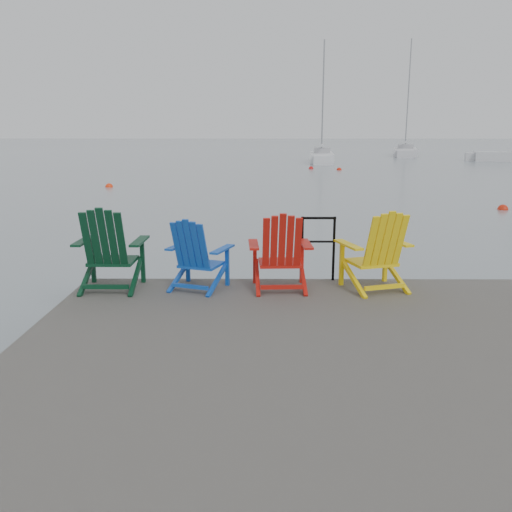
{
  "coord_description": "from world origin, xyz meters",
  "views": [
    {
      "loc": [
        -0.56,
        -4.9,
        2.54
      ],
      "look_at": [
        -0.61,
        2.42,
        0.85
      ],
      "focal_mm": 38.0,
      "sensor_mm": 36.0,
      "label": 1
    }
  ],
  "objects_px": {
    "chair_yellow": "(377,250)",
    "buoy_d": "(311,169)",
    "sailboat_near": "(321,158)",
    "chair_red": "(281,251)",
    "chair_green": "(109,249)",
    "chair_blue": "(197,254)",
    "handrail": "(318,242)",
    "buoy_c": "(339,170)",
    "buoy_a": "(503,210)",
    "buoy_b": "(109,187)",
    "sailboat_mid": "(405,152)"
  },
  "relations": [
    {
      "from": "chair_yellow",
      "to": "buoy_d",
      "type": "height_order",
      "value": "chair_yellow"
    },
    {
      "from": "buoy_d",
      "to": "sailboat_near",
      "type": "bearing_deg",
      "value": 78.69
    },
    {
      "from": "chair_red",
      "to": "chair_green",
      "type": "bearing_deg",
      "value": 177.59
    },
    {
      "from": "chair_yellow",
      "to": "chair_green",
      "type": "bearing_deg",
      "value": 163.27
    },
    {
      "from": "chair_green",
      "to": "chair_blue",
      "type": "xyz_separation_m",
      "value": [
        1.13,
        0.03,
        -0.08
      ]
    },
    {
      "from": "handrail",
      "to": "sailboat_near",
      "type": "height_order",
      "value": "sailboat_near"
    },
    {
      "from": "buoy_c",
      "to": "buoy_d",
      "type": "height_order",
      "value": "buoy_c"
    },
    {
      "from": "handrail",
      "to": "chair_green",
      "type": "relative_size",
      "value": 0.82
    },
    {
      "from": "buoy_a",
      "to": "buoy_b",
      "type": "distance_m",
      "value": 16.89
    },
    {
      "from": "handrail",
      "to": "chair_red",
      "type": "xyz_separation_m",
      "value": [
        -0.54,
        -0.48,
        -0.03
      ]
    },
    {
      "from": "chair_blue",
      "to": "chair_red",
      "type": "relative_size",
      "value": 0.92
    },
    {
      "from": "chair_green",
      "to": "sailboat_mid",
      "type": "xyz_separation_m",
      "value": [
        17.48,
        52.14,
        -0.7
      ]
    },
    {
      "from": "buoy_a",
      "to": "buoy_c",
      "type": "relative_size",
      "value": 1.02
    },
    {
      "from": "buoy_c",
      "to": "sailboat_mid",
      "type": "bearing_deg",
      "value": 65.22
    },
    {
      "from": "buoy_a",
      "to": "sailboat_near",
      "type": "bearing_deg",
      "value": 95.89
    },
    {
      "from": "buoy_a",
      "to": "chair_red",
      "type": "bearing_deg",
      "value": -125.21
    },
    {
      "from": "sailboat_mid",
      "to": "chair_red",
      "type": "bearing_deg",
      "value": -92.39
    },
    {
      "from": "buoy_d",
      "to": "buoy_b",
      "type": "bearing_deg",
      "value": -129.61
    },
    {
      "from": "chair_green",
      "to": "buoy_a",
      "type": "distance_m",
      "value": 15.02
    },
    {
      "from": "chair_green",
      "to": "handrail",
      "type": "bearing_deg",
      "value": 10.63
    },
    {
      "from": "sailboat_mid",
      "to": "buoy_d",
      "type": "distance_m",
      "value": 23.94
    },
    {
      "from": "chair_green",
      "to": "buoy_c",
      "type": "xyz_separation_m",
      "value": [
        7.32,
        30.13,
        -1.05
      ]
    },
    {
      "from": "chair_blue",
      "to": "buoy_c",
      "type": "distance_m",
      "value": 30.75
    },
    {
      "from": "chair_red",
      "to": "buoy_c",
      "type": "distance_m",
      "value": 30.56
    },
    {
      "from": "chair_red",
      "to": "buoy_c",
      "type": "xyz_separation_m",
      "value": [
        5.09,
        30.12,
        -1.02
      ]
    },
    {
      "from": "chair_blue",
      "to": "sailboat_near",
      "type": "xyz_separation_m",
      "value": [
        6.01,
        39.37,
        -0.62
      ]
    },
    {
      "from": "chair_yellow",
      "to": "buoy_d",
      "type": "relative_size",
      "value": 3.14
    },
    {
      "from": "sailboat_near",
      "to": "buoy_d",
      "type": "distance_m",
      "value": 8.17
    },
    {
      "from": "chair_green",
      "to": "buoy_c",
      "type": "bearing_deg",
      "value": 76.84
    },
    {
      "from": "chair_green",
      "to": "buoy_a",
      "type": "xyz_separation_m",
      "value": [
        10.06,
        11.11,
        -1.05
      ]
    },
    {
      "from": "chair_blue",
      "to": "sailboat_near",
      "type": "relative_size",
      "value": 0.09
    },
    {
      "from": "chair_red",
      "to": "sailboat_mid",
      "type": "distance_m",
      "value": 54.32
    },
    {
      "from": "chair_red",
      "to": "buoy_c",
      "type": "relative_size",
      "value": 3.0
    },
    {
      "from": "chair_green",
      "to": "chair_yellow",
      "type": "relative_size",
      "value": 1.04
    },
    {
      "from": "chair_blue",
      "to": "buoy_b",
      "type": "bearing_deg",
      "value": 128.43
    },
    {
      "from": "chair_yellow",
      "to": "buoy_a",
      "type": "distance_m",
      "value": 12.94
    },
    {
      "from": "sailboat_near",
      "to": "sailboat_mid",
      "type": "height_order",
      "value": "sailboat_mid"
    },
    {
      "from": "chair_red",
      "to": "chair_blue",
      "type": "bearing_deg",
      "value": 176.42
    },
    {
      "from": "handrail",
      "to": "buoy_c",
      "type": "relative_size",
      "value": 2.64
    },
    {
      "from": "chair_green",
      "to": "sailboat_mid",
      "type": "bearing_deg",
      "value": 71.96
    },
    {
      "from": "handrail",
      "to": "sailboat_near",
      "type": "distance_m",
      "value": 39.16
    },
    {
      "from": "sailboat_mid",
      "to": "buoy_c",
      "type": "relative_size",
      "value": 35.76
    },
    {
      "from": "chair_yellow",
      "to": "handrail",
      "type": "bearing_deg",
      "value": 129.11
    },
    {
      "from": "chair_yellow",
      "to": "buoy_a",
      "type": "relative_size",
      "value": 3.04
    },
    {
      "from": "chair_green",
      "to": "chair_yellow",
      "type": "xyz_separation_m",
      "value": [
        3.48,
        0.01,
        -0.02
      ]
    },
    {
      "from": "sailboat_near",
      "to": "buoy_a",
      "type": "distance_m",
      "value": 28.44
    },
    {
      "from": "handrail",
      "to": "chair_green",
      "type": "bearing_deg",
      "value": -169.87
    },
    {
      "from": "buoy_a",
      "to": "buoy_b",
      "type": "relative_size",
      "value": 0.98
    },
    {
      "from": "buoy_c",
      "to": "buoy_b",
      "type": "bearing_deg",
      "value": -136.97
    },
    {
      "from": "handrail",
      "to": "buoy_b",
      "type": "relative_size",
      "value": 2.54
    }
  ]
}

